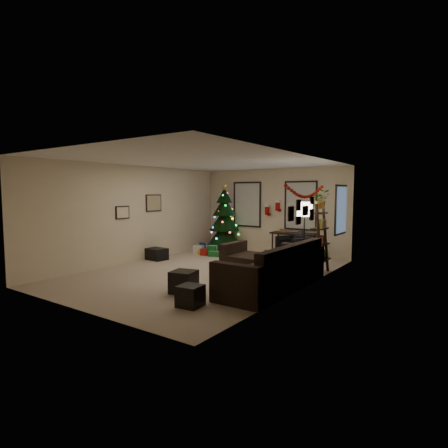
{
  "coord_description": "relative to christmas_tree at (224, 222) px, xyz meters",
  "views": [
    {
      "loc": [
        5.37,
        -6.96,
        1.95
      ],
      "look_at": [
        0.1,
        0.6,
        1.15
      ],
      "focal_mm": 29.19,
      "sensor_mm": 36.0,
      "label": 1
    }
  ],
  "objects": [
    {
      "name": "wall_left",
      "position": [
        -0.88,
        -3.08,
        0.4
      ],
      "size": [
        0.0,
        7.0,
        7.0
      ],
      "primitive_type": "plane",
      "rotation": [
        1.57,
        0.0,
        1.57
      ],
      "color": "beige",
      "rests_on": "floor"
    },
    {
      "name": "art_map",
      "position": [
        -0.86,
        -2.41,
        0.69
      ],
      "size": [
        0.04,
        0.6,
        0.5
      ],
      "color": "black",
      "rests_on": "wall_left"
    },
    {
      "name": "bookshelf",
      "position": [
        3.92,
        -1.5,
        -0.13
      ],
      "size": [
        0.3,
        0.5,
        1.68
      ],
      "color": "black",
      "rests_on": "floor"
    },
    {
      "name": "storage_bin",
      "position": [
        -0.65,
        -2.58,
        -0.78
      ],
      "size": [
        0.7,
        0.49,
        0.33
      ],
      "primitive_type": "cube",
      "rotation": [
        0.0,
        0.0,
        -0.08
      ],
      "color": "black",
      "rests_on": "floor"
    },
    {
      "name": "christmas_tree",
      "position": [
        0.0,
        0.0,
        0.0
      ],
      "size": [
        1.23,
        1.23,
        2.29
      ],
      "rotation": [
        0.0,
        0.0,
        -0.02
      ],
      "color": "black",
      "rests_on": "floor"
    },
    {
      "name": "stocking_right",
      "position": [
        1.8,
        0.37,
        0.59
      ],
      "size": [
        0.2,
        0.05,
        0.36
      ],
      "color": "#990F0C",
      "rests_on": "wall_back"
    },
    {
      "name": "potted_plant",
      "position": [
        3.92,
        -1.58,
        0.91
      ],
      "size": [
        0.67,
        0.63,
        0.58
      ],
      "primitive_type": "imported",
      "rotation": [
        0.0,
        0.0,
        0.42
      ],
      "color": "#4C4C4C",
      "rests_on": "bookshelf"
    },
    {
      "name": "window_back_right",
      "position": [
        2.57,
        0.39,
        0.6
      ],
      "size": [
        1.05,
        0.06,
        1.5
      ],
      "color": "#728CB2",
      "rests_on": "wall_back"
    },
    {
      "name": "pillow_cream",
      "position": [
        3.83,
        -2.72,
        -0.32
      ],
      "size": [
        0.21,
        0.4,
        0.38
      ],
      "primitive_type": "cube",
      "rotation": [
        0.0,
        0.0,
        -0.27
      ],
      "color": "beige",
      "rests_on": "sofa"
    },
    {
      "name": "garland",
      "position": [
        4.07,
        -2.91,
        1.03
      ],
      "size": [
        0.08,
        1.9,
        0.3
      ],
      "primitive_type": null,
      "color": "#A5140C",
      "rests_on": "wall_right"
    },
    {
      "name": "desk",
      "position": [
        2.44,
        0.14,
        -0.3
      ],
      "size": [
        1.36,
        0.49,
        0.73
      ],
      "color": "black",
      "rests_on": "floor"
    },
    {
      "name": "ottoman_far",
      "position": [
        3.02,
        -5.37,
        -0.76
      ],
      "size": [
        0.43,
        0.43,
        0.37
      ],
      "primitive_type": "cube",
      "rotation": [
        0.0,
        0.0,
        0.11
      ],
      "color": "black",
      "rests_on": "floor"
    },
    {
      "name": "gallery",
      "position": [
        4.1,
        -3.16,
        0.63
      ],
      "size": [
        0.03,
        1.25,
        0.54
      ],
      "color": "black",
      "rests_on": "wall_right"
    },
    {
      "name": "wall_right",
      "position": [
        4.12,
        -3.08,
        0.4
      ],
      "size": [
        0.0,
        7.0,
        7.0
      ],
      "primitive_type": "plane",
      "rotation": [
        1.57,
        0.0,
        -1.57
      ],
      "color": "beige",
      "rests_on": "floor"
    },
    {
      "name": "floor",
      "position": [
        1.62,
        -3.08,
        -0.95
      ],
      "size": [
        7.0,
        7.0,
        0.0
      ],
      "primitive_type": "plane",
      "color": "tan",
      "rests_on": "ground"
    },
    {
      "name": "window_right_wall",
      "position": [
        4.09,
        -0.53,
        0.55
      ],
      "size": [
        0.06,
        0.9,
        1.3
      ],
      "color": "#728CB2",
      "rests_on": "wall_right"
    },
    {
      "name": "stocking_left",
      "position": [
        1.47,
        0.29,
        0.45
      ],
      "size": [
        0.2,
        0.05,
        0.36
      ],
      "color": "#990F0C",
      "rests_on": "wall_back"
    },
    {
      "name": "wall_back",
      "position": [
        1.62,
        0.42,
        0.4
      ],
      "size": [
        5.0,
        0.0,
        5.0
      ],
      "primitive_type": "plane",
      "rotation": [
        1.57,
        0.0,
        0.0
      ],
      "color": "beige",
      "rests_on": "floor"
    },
    {
      "name": "presents",
      "position": [
        0.18,
        -0.88,
        -0.83
      ],
      "size": [
        1.5,
        1.01,
        0.3
      ],
      "rotation": [
        0.0,
        0.0,
        0.34
      ],
      "color": "navy",
      "rests_on": "floor"
    },
    {
      "name": "pillow_red_a",
      "position": [
        3.83,
        -4.13,
        -0.31
      ],
      "size": [
        0.28,
        0.45,
        0.44
      ],
      "primitive_type": "cube",
      "rotation": [
        0.0,
        0.0,
        0.41
      ],
      "color": "maroon",
      "rests_on": "sofa"
    },
    {
      "name": "art_abstract",
      "position": [
        -0.86,
        -3.57,
        0.46
      ],
      "size": [
        0.04,
        0.45,
        0.35
      ],
      "color": "black",
      "rests_on": "wall_left"
    },
    {
      "name": "ceiling",
      "position": [
        1.62,
        -3.08,
        1.75
      ],
      "size": [
        7.0,
        7.0,
        0.0
      ],
      "primitive_type": "plane",
      "rotation": [
        3.14,
        0.0,
        0.0
      ],
      "color": "white",
      "rests_on": "floor"
    },
    {
      "name": "sofa",
      "position": [
        3.42,
        -3.27,
        -0.64
      ],
      "size": [
        2.12,
        3.06,
        0.93
      ],
      "color": "black",
      "rests_on": "floor"
    },
    {
      "name": "window_back_left",
      "position": [
        0.67,
        0.39,
        0.6
      ],
      "size": [
        1.05,
        0.06,
        1.5
      ],
      "color": "#728CB2",
      "rests_on": "wall_back"
    },
    {
      "name": "wall_front",
      "position": [
        1.62,
        -6.58,
        0.4
      ],
      "size": [
        5.0,
        0.0,
        5.0
      ],
      "primitive_type": "plane",
      "rotation": [
        -1.57,
        0.0,
        0.0
      ],
      "color": "beige",
      "rests_on": "floor"
    },
    {
      "name": "ottoman_near",
      "position": [
        2.36,
        -4.78,
        -0.73
      ],
      "size": [
        0.54,
        0.54,
        0.43
      ],
      "primitive_type": "cube",
      "rotation": [
        0.0,
        0.0,
        0.22
      ],
      "color": "black",
      "rests_on": "floor"
    },
    {
      "name": "floor_lamp",
      "position": [
        3.57,
        -1.73,
        0.49
      ],
      "size": [
        0.36,
        0.36,
        1.72
      ],
      "rotation": [
        0.0,
        0.0,
        0.11
      ],
      "color": "black",
      "rests_on": "floor"
    },
    {
      "name": "desk_chair",
      "position": [
        2.77,
        -0.51,
        -0.58
      ],
      "size": [
        0.92,
        0.9,
        0.73
      ],
      "primitive_type": "imported",
      "rotation": [
        0.0,
        0.0,
        -0.44
      ],
      "color": "black",
      "rests_on": "floor"
    },
    {
      "name": "pillow_red_b",
      "position": [
        3.83,
        -3.49,
        -0.31
      ],
      "size": [
        0.23,
        0.41,
        0.4
      ],
      "primitive_type": "cube",
      "rotation": [
        0.0,
        0.0,
        0.34
      ],
      "color": "maroon",
      "rests_on": "sofa"
    }
  ]
}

